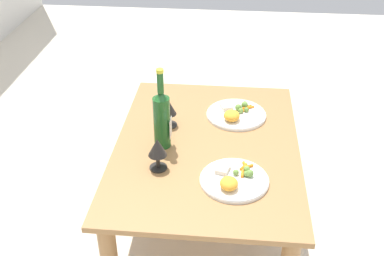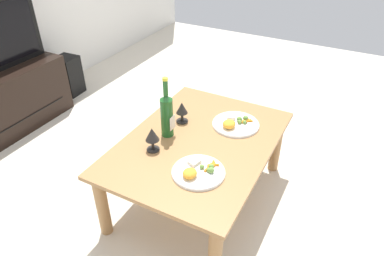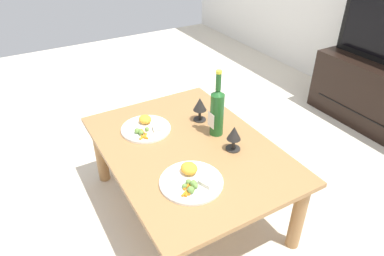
# 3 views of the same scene
# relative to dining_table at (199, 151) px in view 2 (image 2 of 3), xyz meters

# --- Properties ---
(ground_plane) EXTENTS (6.40, 6.40, 0.00)m
(ground_plane) POSITION_rel_dining_table_xyz_m (0.00, 0.00, -0.38)
(ground_plane) COLOR beige
(dining_table) EXTENTS (1.14, 0.83, 0.45)m
(dining_table) POSITION_rel_dining_table_xyz_m (0.00, 0.00, 0.00)
(dining_table) COLOR #9E7042
(dining_table) RESTS_ON ground_plane
(tv_stand) EXTENTS (1.09, 0.42, 0.50)m
(tv_stand) POSITION_rel_dining_table_xyz_m (-0.04, 1.78, -0.13)
(tv_stand) COLOR black
(tv_stand) RESTS_ON ground_plane
(floor_speaker) EXTENTS (0.21, 0.21, 0.38)m
(floor_speaker) POSITION_rel_dining_table_xyz_m (0.70, 1.78, -0.19)
(floor_speaker) COLOR black
(floor_speaker) RESTS_ON ground_plane
(wine_bottle) EXTENTS (0.07, 0.08, 0.38)m
(wine_bottle) POSITION_rel_dining_table_xyz_m (-0.03, 0.20, 0.22)
(wine_bottle) COLOR #1E5923
(wine_bottle) RESTS_ON dining_table
(goblet_left) EXTENTS (0.08, 0.08, 0.15)m
(goblet_left) POSITION_rel_dining_table_xyz_m (-0.20, 0.19, 0.17)
(goblet_left) COLOR black
(goblet_left) RESTS_ON dining_table
(goblet_right) EXTENTS (0.08, 0.08, 0.14)m
(goblet_right) POSITION_rel_dining_table_xyz_m (0.14, 0.19, 0.16)
(goblet_right) COLOR black
(goblet_right) RESTS_ON dining_table
(dinner_plate_left) EXTENTS (0.28, 0.28, 0.06)m
(dinner_plate_left) POSITION_rel_dining_table_xyz_m (-0.26, -0.13, 0.09)
(dinner_plate_left) COLOR white
(dinner_plate_left) RESTS_ON dining_table
(dinner_plate_right) EXTENTS (0.30, 0.30, 0.06)m
(dinner_plate_right) POSITION_rel_dining_table_xyz_m (0.25, -0.13, 0.09)
(dinner_plate_right) COLOR white
(dinner_plate_right) RESTS_ON dining_table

